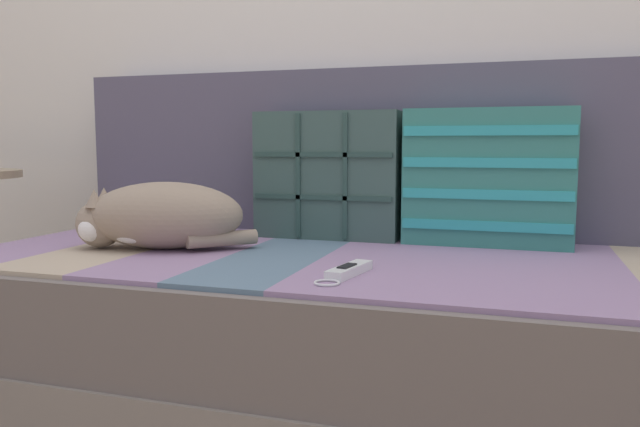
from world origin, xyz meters
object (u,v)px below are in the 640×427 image
Objects in this scene: throw_pillow_striped at (487,177)px; game_remote_near at (348,271)px; sleeping_cat at (156,217)px; couch at (331,332)px; throw_pillow_quilted at (329,175)px.

game_remote_near is at bearing -116.51° from throw_pillow_striped.
sleeping_cat is (-0.76, -0.31, -0.09)m from throw_pillow_striped.
throw_pillow_striped is at bearing 34.14° from couch.
throw_pillow_striped is 0.96× the size of sleeping_cat.
couch is at bearing 10.88° from sleeping_cat.
throw_pillow_quilted is 0.91× the size of sleeping_cat.
couch is 4.20× the size of sleeping_cat.
couch is 0.51m from sleeping_cat.
game_remote_near is (0.10, -0.24, 0.20)m from couch.
sleeping_cat is at bearing -169.12° from couch.
throw_pillow_striped is 0.83m from sleeping_cat.
throw_pillow_quilted is at bearing 108.63° from couch.
throw_pillow_quilted reaches higher than game_remote_near.
couch is at bearing -71.37° from throw_pillow_quilted.
game_remote_near reaches higher than couch.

